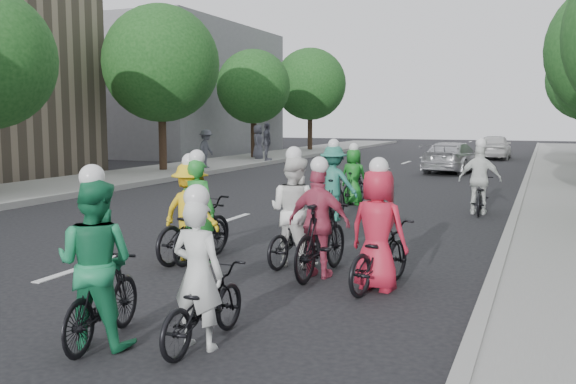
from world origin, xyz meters
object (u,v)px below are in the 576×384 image
Objects in this scene: cyclist_0 at (202,295)px; spectator_2 at (258,142)px; cyclist_9 at (354,182)px; follow_car_trail at (495,146)px; cyclist_7 at (334,189)px; cyclist_8 at (480,188)px; follow_car_lead at (453,157)px; spectator_1 at (267,142)px; cyclist_1 at (98,277)px; cyclist_4 at (378,244)px; cyclist_3 at (320,232)px; cyclist_6 at (295,222)px; cyclist_5 at (200,223)px; cyclist_2 at (193,221)px; spectator_0 at (206,149)px.

spectator_2 reaches higher than cyclist_0.
cyclist_9 is 21.11m from follow_car_trail.
cyclist_8 is at bearing -143.79° from cyclist_7.
follow_car_trail is (-1.20, 21.51, 0.06)m from cyclist_8.
cyclist_7 is at bearing -161.82° from spectator_2.
cyclist_8 is at bearing 108.86° from follow_car_lead.
spectator_2 is (-1.10, 1.31, -0.06)m from spectator_1.
cyclist_0 is at bearing -173.91° from spectator_1.
cyclist_0 is 10.58m from cyclist_8.
cyclist_1 is 3.84m from cyclist_4.
cyclist_7 is 0.42× the size of follow_car_lead.
cyclist_3 is at bearing 104.87° from cyclist_7.
spectator_2 is at bearing -54.17° from cyclist_6.
follow_car_trail is 2.14× the size of spectator_1.
cyclist_0 is at bearing -169.54° from cyclist_1.
cyclist_0 is 0.90× the size of cyclist_1.
cyclist_1 is 27.28m from spectator_2.
cyclist_4 is at bearing -163.17° from spectator_2.
cyclist_0 is at bearing 79.82° from cyclist_4.
cyclist_9 is (-2.68, 8.12, -0.02)m from cyclist_4.
cyclist_5 is 23.44m from spectator_2.
cyclist_8 is 17.62m from spectator_1.
cyclist_0 is 27.33m from spectator_2.
cyclist_6 is 7.27m from cyclist_9.
cyclist_4 is 0.98× the size of cyclist_7.
follow_car_trail is at bearing -89.29° from cyclist_0.
cyclist_2 is 17.29m from spectator_0.
cyclist_6 is 1.02× the size of cyclist_7.
cyclist_7 is 1.12× the size of cyclist_9.
cyclist_1 is 11.32m from cyclist_9.
follow_car_lead is at bearing -86.94° from cyclist_9.
cyclist_8 is (2.21, 6.67, -0.04)m from cyclist_6.
cyclist_9 is at bearing -80.27° from cyclist_0.
spectator_1 is at bearing -66.01° from cyclist_0.
cyclist_1 is at bearing -158.00° from spectator_0.
cyclist_1 reaches higher than cyclist_8.
spectator_1 is (0.61, 5.10, 0.12)m from spectator_0.
cyclist_4 is 1.02× the size of spectator_2.
cyclist_3 is 19.00m from follow_car_lead.
spectator_2 reaches higher than cyclist_4.
cyclist_8 is 0.45× the size of follow_car_trail.
cyclist_9 is at bearing -158.14° from spectator_2.
spectator_1 reaches higher than cyclist_8.
cyclist_9 is (0.42, 7.55, -0.02)m from cyclist_5.
cyclist_9 is 1.00× the size of spectator_0.
cyclist_8 reaches higher than cyclist_0.
cyclist_9 is at bearing -73.11° from cyclist_3.
cyclist_2 reaches higher than cyclist_0.
cyclist_3 is at bearing 89.81° from follow_car_trail.
cyclist_3 is 0.42× the size of follow_car_lead.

